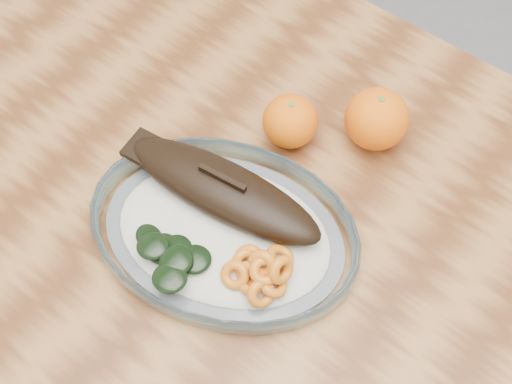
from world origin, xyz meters
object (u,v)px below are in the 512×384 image
orange_right (377,119)px  orange_left (290,121)px  plated_meal (223,227)px  dining_table (297,300)px

orange_right → orange_left: bearing=-142.4°
plated_meal → orange_left: bearing=80.1°
plated_meal → orange_right: 0.23m
plated_meal → orange_left: size_ratio=10.29×
orange_left → plated_meal: bearing=-82.1°
orange_left → orange_right: size_ratio=0.87×
dining_table → orange_right: orange_right is taller
plated_meal → orange_left: 0.16m
plated_meal → orange_right: size_ratio=8.95×
dining_table → orange_left: (-0.12, 0.14, 0.13)m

